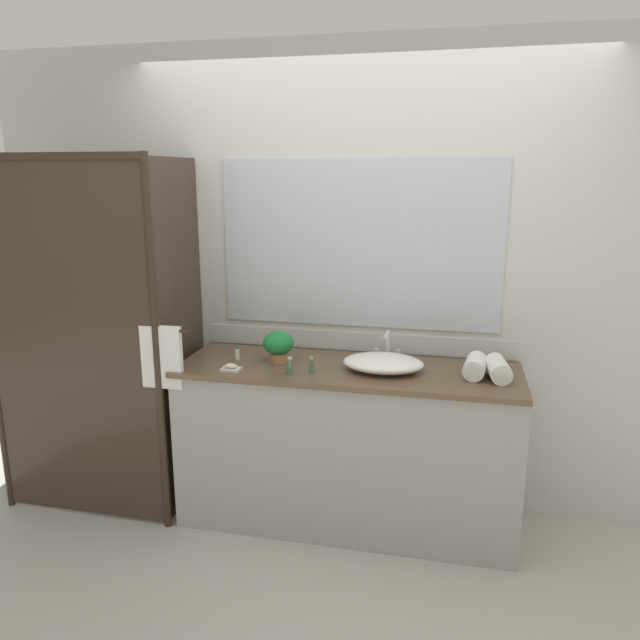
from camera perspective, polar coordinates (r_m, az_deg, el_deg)
The scene contains 13 objects.
ground_plane at distance 3.58m, azimuth 2.47°, elevation -18.33°, with size 8.00×8.00×0.00m, color #B7B2A8.
wall_back_with_mirror at distance 3.42m, azimuth 3.72°, elevation 3.73°, with size 4.40×0.06×2.60m.
vanity_cabinet at distance 3.37m, azimuth 2.58°, elevation -11.74°, with size 1.80×0.58×0.90m.
shower_enclosure at distance 3.44m, azimuth -19.35°, elevation -1.75°, with size 1.20×0.59×2.00m.
sink_basin at distance 3.14m, azimuth 5.99°, elevation -4.06°, with size 0.42×0.30×0.08m, color white.
faucet at distance 3.32m, azimuth 6.39°, elevation -2.85°, with size 0.17×0.14×0.17m.
potted_plant at distance 3.27m, azimuth -3.95°, elevation -2.33°, with size 0.16×0.16×0.17m.
soap_dish at distance 3.17m, azimuth -8.40°, elevation -4.48°, with size 0.10×0.07×0.04m.
amenity_bottle_body_wash at distance 3.35m, azimuth -7.81°, elevation -3.14°, with size 0.03×0.03×0.07m.
amenity_bottle_shampoo at distance 3.08m, azimuth -2.85°, elevation -4.36°, with size 0.03×0.03×0.09m.
amenity_bottle_conditioner at distance 3.10m, azimuth -0.79°, elevation -4.29°, with size 0.03×0.03×0.08m.
rolled_towel_near_edge at distance 3.13m, azimuth 16.48°, elevation -4.45°, with size 0.10×0.10×0.22m, color white.
rolled_towel_middle at distance 3.14m, azimuth 14.45°, elevation -4.24°, with size 0.11×0.11×0.20m, color white.
Camera 1 is at (0.52, -2.99, 1.90)m, focal length 33.86 mm.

